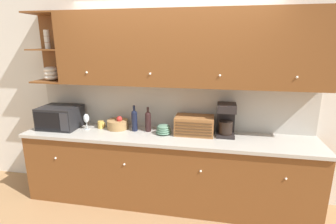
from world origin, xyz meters
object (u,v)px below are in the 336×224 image
fruit_basket (118,124)px  bowl_stack_on_counter (164,130)px  wine_glass (86,119)px  coffee_maker (226,119)px  microwave (60,117)px  wine_bottle (148,120)px  bread_box (194,125)px  second_wine_bottle (134,120)px  mug (101,125)px

fruit_basket → bowl_stack_on_counter: size_ratio=1.41×
wine_glass → coffee_maker: coffee_maker is taller
wine_glass → microwave: bearing=179.8°
wine_bottle → coffee_maker: bearing=2.7°
bread_box → wine_glass: bearing=-176.9°
wine_glass → wine_bottle: (0.80, 0.07, 0.00)m
second_wine_bottle → mug: bearing=177.7°
microwave → wine_bottle: 1.17m
wine_bottle → bread_box: bearing=0.1°
fruit_basket → bread_box: size_ratio=0.58×
mug → bread_box: size_ratio=0.20×
second_wine_bottle → bread_box: bearing=1.5°
mug → coffee_maker: size_ratio=0.24×
coffee_maker → wine_glass: bearing=-176.1°
microwave → coffee_maker: (2.12, 0.12, 0.06)m
second_wine_bottle → wine_bottle: size_ratio=1.06×
microwave → mug: size_ratio=5.16×
microwave → fruit_basket: microwave is taller
bowl_stack_on_counter → bread_box: (0.37, 0.07, 0.06)m
microwave → wine_bottle: (1.17, 0.07, -0.00)m
fruit_basket → wine_glass: bearing=-166.3°
wine_bottle → bowl_stack_on_counter: bearing=-18.1°
microwave → bread_box: 1.75m
wine_glass → fruit_basket: 0.41m
microwave → bread_box: microwave is taller
microwave → second_wine_bottle: 1.00m
second_wine_bottle → bowl_stack_on_counter: bearing=-7.5°
wine_glass → bread_box: (1.38, 0.08, -0.03)m
microwave → wine_bottle: wine_bottle is taller
fruit_basket → wine_bottle: (0.41, -0.02, 0.08)m
wine_glass → bread_box: bread_box is taller
mug → bowl_stack_on_counter: 0.85m
mug → second_wine_bottle: bearing=-2.3°
second_wine_bottle → coffee_maker: (1.13, 0.06, 0.05)m
wine_glass → second_wine_bottle: 0.63m
fruit_basket → microwave: bearing=-173.0°
wine_bottle → coffee_maker: 0.96m
wine_bottle → bread_box: 0.58m
bowl_stack_on_counter → bread_box: size_ratio=0.41×
mug → second_wine_bottle: 0.48m
bread_box → second_wine_bottle: bearing=-178.5°
second_wine_bottle → bowl_stack_on_counter: (0.39, -0.05, -0.09)m
microwave → fruit_basket: bearing=7.0°
bowl_stack_on_counter → second_wine_bottle: bearing=172.5°
wine_bottle → wine_glass: bearing=-174.7°
second_wine_bottle → bread_box: second_wine_bottle is taller
wine_bottle → microwave: bearing=-176.4°
wine_glass → bowl_stack_on_counter: (1.01, 0.01, -0.08)m
wine_glass → fruit_basket: wine_glass is taller
mug → fruit_basket: 0.23m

